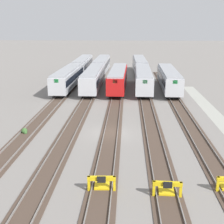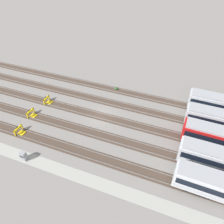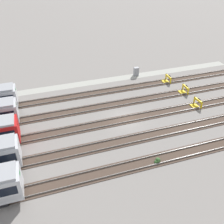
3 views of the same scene
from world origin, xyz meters
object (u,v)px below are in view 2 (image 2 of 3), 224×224
object	(u,v)px
weed_clump	(116,89)
bumper_stop_nearest_track	(20,131)
bumper_stop_near_inner_track	(32,114)
bumper_stop_middle_track	(48,100)
electrical_cabinet	(23,156)

from	to	relation	value
weed_clump	bumper_stop_nearest_track	bearing A→B (deg)	-121.22
bumper_stop_near_inner_track	weed_clump	distance (m)	18.40
bumper_stop_near_inner_track	weed_clump	world-z (taller)	bumper_stop_near_inner_track
bumper_stop_middle_track	bumper_stop_nearest_track	bearing A→B (deg)	-87.99
bumper_stop_nearest_track	weed_clump	size ratio (longest dim) A/B	2.18
bumper_stop_nearest_track	bumper_stop_middle_track	world-z (taller)	same
bumper_stop_near_inner_track	bumper_stop_nearest_track	bearing A→B (deg)	-79.30
bumper_stop_middle_track	electrical_cabinet	bearing A→B (deg)	-70.91
bumper_stop_nearest_track	bumper_stop_middle_track	bearing A→B (deg)	92.01
bumper_stop_nearest_track	bumper_stop_near_inner_track	distance (m)	4.61
bumper_stop_near_inner_track	electrical_cabinet	distance (m)	10.34
bumper_stop_nearest_track	bumper_stop_middle_track	distance (m)	9.08
bumper_stop_middle_track	bumper_stop_near_inner_track	bearing A→B (deg)	-96.72
bumper_stop_middle_track	weed_clump	size ratio (longest dim) A/B	2.18
bumper_stop_middle_track	weed_clump	distance (m)	14.83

